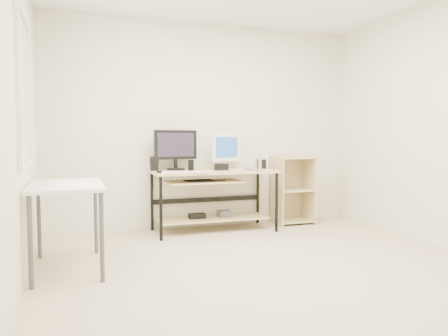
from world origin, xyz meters
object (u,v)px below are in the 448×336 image
Objects in this scene: black_monitor at (176,147)px; desk at (212,188)px; shelf_unit at (291,189)px; audio_controller at (191,165)px; side_table at (67,193)px; white_imac at (226,148)px.

desk is at bearing -29.24° from black_monitor.
shelf_unit is 6.56× the size of audio_controller.
desk is 0.40m from audio_controller.
side_table is at bearing -142.20° from black_monitor.
audio_controller is at bearing -175.18° from white_imac.
audio_controller is at bearing -168.72° from desk.
desk is 1.19m from shelf_unit.
white_imac is (0.25, 0.17, 0.48)m from desk.
black_monitor is at bearing 131.76° from audio_controller.
white_imac is at bearing 32.82° from side_table.
shelf_unit is (1.18, 0.16, -0.09)m from desk.
black_monitor is at bearing 179.71° from shelf_unit.
black_monitor reaches higher than shelf_unit.
black_monitor is 0.66m from white_imac.
audio_controller is at bearing -171.56° from shelf_unit.
desk is 0.56m from white_imac.
side_table is 1.11× the size of shelf_unit.
shelf_unit is 1.69m from black_monitor.
shelf_unit reaches higher than audio_controller.
shelf_unit is at bearing 19.37° from audio_controller.
audio_controller is at bearing 36.09° from side_table.
white_imac is 3.33× the size of audio_controller.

